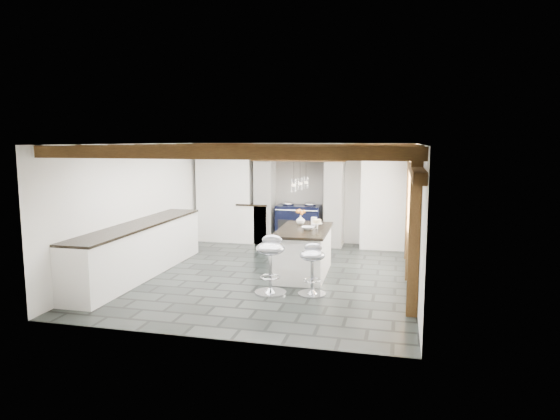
% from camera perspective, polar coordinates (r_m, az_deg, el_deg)
% --- Properties ---
extents(ground, '(6.00, 6.00, 0.00)m').
position_cam_1_polar(ground, '(8.95, -1.23, -7.31)').
color(ground, black).
rests_on(ground, ground).
extents(room_shell, '(6.00, 6.03, 6.00)m').
position_cam_1_polar(room_shell, '(10.25, -2.53, 0.70)').
color(room_shell, white).
rests_on(room_shell, ground).
extents(range_cooker, '(1.00, 0.63, 0.99)m').
position_cam_1_polar(range_cooker, '(11.41, 2.19, -1.60)').
color(range_cooker, black).
rests_on(range_cooker, ground).
extents(kitchen_island, '(0.92, 1.69, 1.10)m').
position_cam_1_polar(kitchen_island, '(8.83, 2.73, -4.71)').
color(kitchen_island, white).
rests_on(kitchen_island, ground).
extents(bar_stool_near, '(0.46, 0.46, 0.80)m').
position_cam_1_polar(bar_stool_near, '(7.67, 3.69, -6.11)').
color(bar_stool_near, silver).
rests_on(bar_stool_near, ground).
extents(bar_stool_far, '(0.52, 0.52, 0.91)m').
position_cam_1_polar(bar_stool_far, '(7.70, -1.10, -5.49)').
color(bar_stool_far, silver).
rests_on(bar_stool_far, ground).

